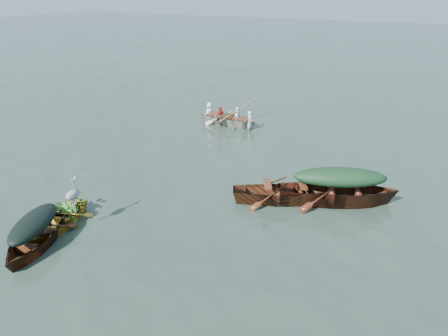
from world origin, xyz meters
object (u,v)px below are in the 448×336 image
object	(u,v)px
yellow_dinghy	(57,228)
heron	(73,200)
green_tarp_boat	(337,203)
rowed_boat	(229,125)
dark_covered_boat	(38,245)
open_wooden_boat	(284,202)

from	to	relation	value
yellow_dinghy	heron	bearing A→B (deg)	5.19
green_tarp_boat	rowed_boat	world-z (taller)	green_tarp_boat
dark_covered_boat	heron	xyz separation A→B (m)	(0.32, 0.95, 0.82)
rowed_boat	yellow_dinghy	bearing A→B (deg)	-175.63
open_wooden_boat	rowed_boat	xyz separation A→B (m)	(-4.66, 5.67, 0.00)
dark_covered_boat	rowed_boat	xyz separation A→B (m)	(-0.32, 10.44, 0.00)
green_tarp_boat	heron	distance (m)	7.01
green_tarp_boat	open_wooden_boat	world-z (taller)	green_tarp_boat
yellow_dinghy	heron	size ratio (longest dim) A/B	3.02
yellow_dinghy	green_tarp_boat	world-z (taller)	green_tarp_boat
yellow_dinghy	open_wooden_boat	bearing A→B (deg)	27.50
green_tarp_boat	open_wooden_boat	distance (m)	1.48
dark_covered_boat	green_tarp_boat	distance (m)	7.83
open_wooden_boat	rowed_boat	world-z (taller)	open_wooden_boat
yellow_dinghy	heron	distance (m)	0.99
dark_covered_boat	open_wooden_boat	xyz separation A→B (m)	(4.34, 4.77, 0.00)
yellow_dinghy	rowed_boat	size ratio (longest dim) A/B	0.76
rowed_boat	heron	world-z (taller)	heron
yellow_dinghy	green_tarp_boat	bearing A→B (deg)	24.19
green_tarp_boat	heron	size ratio (longest dim) A/B	4.97
open_wooden_boat	heron	distance (m)	5.60
dark_covered_boat	yellow_dinghy	bearing A→B (deg)	82.18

